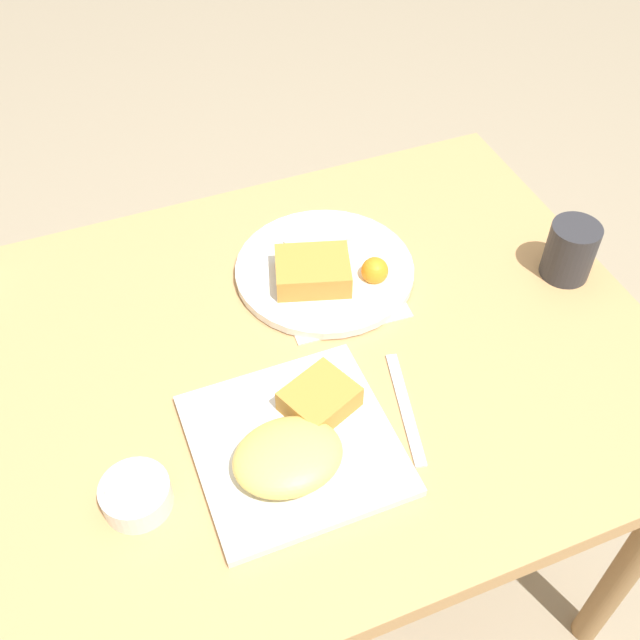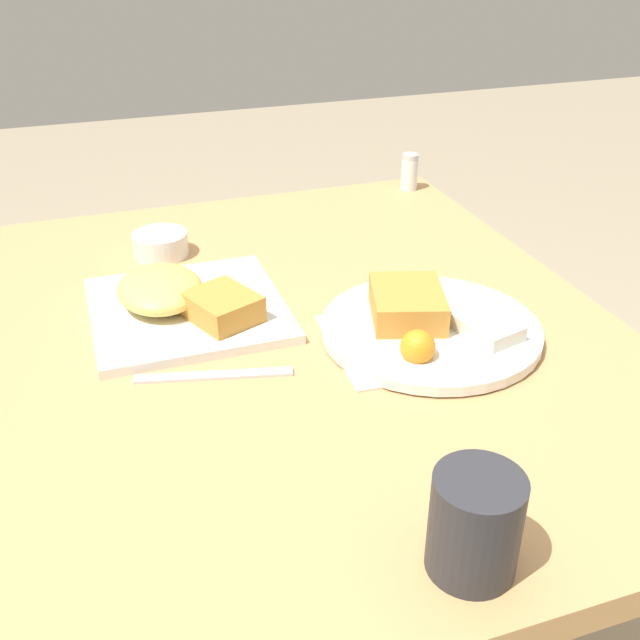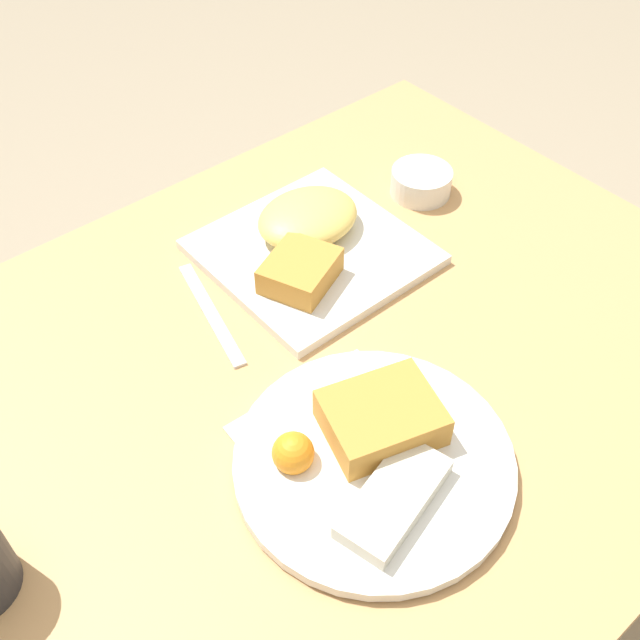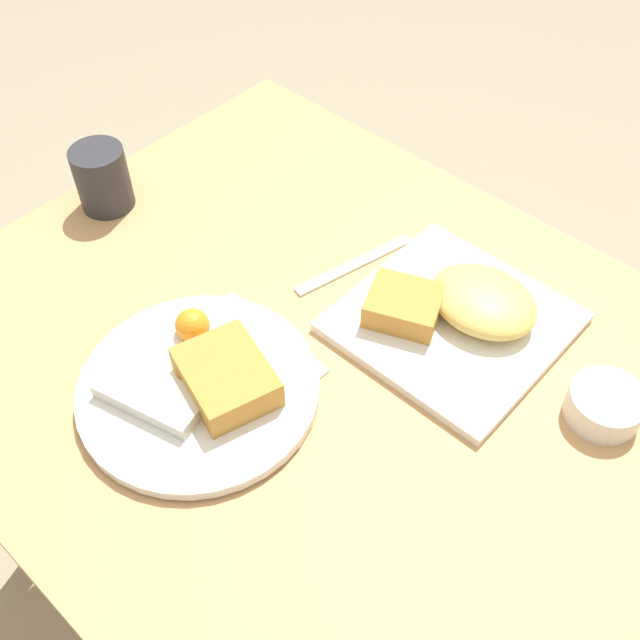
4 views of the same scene
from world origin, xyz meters
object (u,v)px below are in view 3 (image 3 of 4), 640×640
at_px(sauce_ramekin, 421,181).
at_px(plate_square_near, 309,241).
at_px(butter_knife, 211,313).
at_px(plate_oval_far, 374,453).

bearing_deg(sauce_ramekin, plate_square_near, -0.49).
bearing_deg(butter_knife, plate_oval_far, 14.58).
xyz_separation_m(plate_square_near, butter_knife, (0.17, 0.01, -0.02)).
bearing_deg(butter_knife, plate_square_near, 106.57).
bearing_deg(plate_oval_far, sauce_ramekin, -141.42).
distance_m(plate_oval_far, butter_knife, 0.29).
height_order(plate_square_near, sauce_ramekin, plate_square_near).
distance_m(plate_square_near, sauce_ramekin, 0.21).
distance_m(plate_square_near, butter_knife, 0.17).
xyz_separation_m(sauce_ramekin, butter_knife, (0.38, 0.01, -0.02)).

